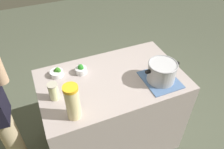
# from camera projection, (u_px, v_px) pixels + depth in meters

# --- Properties ---
(ground_plane) EXTENTS (8.00, 8.00, 0.00)m
(ground_plane) POSITION_uv_depth(u_px,v_px,m) (112.00, 138.00, 2.51)
(ground_plane) COLOR #515746
(counter_slab) EXTENTS (1.26, 0.77, 0.91)m
(counter_slab) POSITION_uv_depth(u_px,v_px,m) (112.00, 112.00, 2.21)
(counter_slab) COLOR #A79995
(counter_slab) RESTS_ON ground_plane
(dish_cloth) EXTENTS (0.28, 0.33, 0.01)m
(dish_cloth) POSITION_uv_depth(u_px,v_px,m) (160.00, 80.00, 1.90)
(dish_cloth) COLOR #4C6B9A
(dish_cloth) RESTS_ON counter_slab
(cooking_pot) EXTENTS (0.31, 0.24, 0.17)m
(cooking_pot) POSITION_uv_depth(u_px,v_px,m) (162.00, 71.00, 1.84)
(cooking_pot) COLOR #B7B7BC
(cooking_pot) RESTS_ON dish_cloth
(lemonade_pitcher) EXTENTS (0.11, 0.11, 0.29)m
(lemonade_pitcher) POSITION_uv_depth(u_px,v_px,m) (73.00, 102.00, 1.51)
(lemonade_pitcher) COLOR #F9E4A3
(lemonade_pitcher) RESTS_ON counter_slab
(mason_jar) EXTENTS (0.08, 0.08, 0.15)m
(mason_jar) POSITION_uv_depth(u_px,v_px,m) (54.00, 91.00, 1.69)
(mason_jar) COLOR beige
(mason_jar) RESTS_ON counter_slab
(broccoli_bowl_front) EXTENTS (0.12, 0.12, 0.07)m
(broccoli_bowl_front) POSITION_uv_depth(u_px,v_px,m) (57.00, 73.00, 1.93)
(broccoli_bowl_front) COLOR silver
(broccoli_bowl_front) RESTS_ON counter_slab
(broccoli_bowl_center) EXTENTS (0.10, 0.10, 0.09)m
(broccoli_bowl_center) POSITION_uv_depth(u_px,v_px,m) (81.00, 69.00, 1.95)
(broccoli_bowl_center) COLOR silver
(broccoli_bowl_center) RESTS_ON counter_slab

